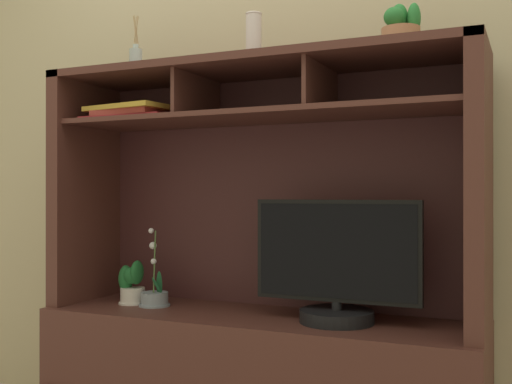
{
  "coord_description": "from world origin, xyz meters",
  "views": [
    {
      "loc": [
        0.99,
        -2.2,
        1.01
      ],
      "look_at": [
        0.0,
        0.0,
        1.02
      ],
      "focal_mm": 43.74,
      "sensor_mm": 36.0,
      "label": 1
    }
  ],
  "objects_px": {
    "media_console": "(257,338)",
    "potted_orchid": "(155,296)",
    "tv_monitor": "(337,271)",
    "ceramic_vase": "(254,37)",
    "potted_succulent": "(401,32)",
    "diffuser_bottle": "(136,60)",
    "potted_fern": "(132,284)",
    "magazine_stack_left": "(133,113)"
  },
  "relations": [
    {
      "from": "tv_monitor",
      "to": "ceramic_vase",
      "type": "distance_m",
      "value": 0.94
    },
    {
      "from": "tv_monitor",
      "to": "potted_fern",
      "type": "height_order",
      "value": "tv_monitor"
    },
    {
      "from": "media_console",
      "to": "ceramic_vase",
      "type": "height_order",
      "value": "ceramic_vase"
    },
    {
      "from": "potted_fern",
      "to": "potted_succulent",
      "type": "xyz_separation_m",
      "value": [
        1.13,
        0.04,
        0.96
      ]
    },
    {
      "from": "media_console",
      "to": "potted_fern",
      "type": "relative_size",
      "value": 9.21
    },
    {
      "from": "media_console",
      "to": "potted_succulent",
      "type": "relative_size",
      "value": 9.81
    },
    {
      "from": "potted_fern",
      "to": "potted_orchid",
      "type": "bearing_deg",
      "value": -4.74
    },
    {
      "from": "magazine_stack_left",
      "to": "diffuser_bottle",
      "type": "bearing_deg",
      "value": 114.42
    },
    {
      "from": "tv_monitor",
      "to": "diffuser_bottle",
      "type": "distance_m",
      "value": 1.22
    },
    {
      "from": "media_console",
      "to": "magazine_stack_left",
      "type": "height_order",
      "value": "media_console"
    },
    {
      "from": "potted_orchid",
      "to": "magazine_stack_left",
      "type": "bearing_deg",
      "value": -150.64
    },
    {
      "from": "potted_orchid",
      "to": "potted_fern",
      "type": "xyz_separation_m",
      "value": [
        -0.12,
        0.01,
        0.04
      ]
    },
    {
      "from": "ceramic_vase",
      "to": "media_console",
      "type": "bearing_deg",
      "value": 90.0
    },
    {
      "from": "tv_monitor",
      "to": "potted_orchid",
      "type": "height_order",
      "value": "tv_monitor"
    },
    {
      "from": "diffuser_bottle",
      "to": "ceramic_vase",
      "type": "xyz_separation_m",
      "value": [
        0.55,
        -0.01,
        0.04
      ]
    },
    {
      "from": "magazine_stack_left",
      "to": "diffuser_bottle",
      "type": "xyz_separation_m",
      "value": [
        -0.02,
        0.05,
        0.23
      ]
    },
    {
      "from": "tv_monitor",
      "to": "potted_orchid",
      "type": "xyz_separation_m",
      "value": [
        -0.79,
        0.01,
        -0.15
      ]
    },
    {
      "from": "potted_orchid",
      "to": "ceramic_vase",
      "type": "distance_m",
      "value": 1.12
    },
    {
      "from": "potted_orchid",
      "to": "diffuser_bottle",
      "type": "relative_size",
      "value": 1.33
    },
    {
      "from": "magazine_stack_left",
      "to": "potted_orchid",
      "type": "bearing_deg",
      "value": 29.36
    },
    {
      "from": "ceramic_vase",
      "to": "potted_fern",
      "type": "bearing_deg",
      "value": 178.34
    },
    {
      "from": "potted_fern",
      "to": "ceramic_vase",
      "type": "relative_size",
      "value": 0.98
    },
    {
      "from": "potted_fern",
      "to": "media_console",
      "type": "bearing_deg",
      "value": 1.44
    },
    {
      "from": "potted_succulent",
      "to": "diffuser_bottle",
      "type": "bearing_deg",
      "value": -177.87
    },
    {
      "from": "media_console",
      "to": "potted_fern",
      "type": "xyz_separation_m",
      "value": [
        -0.57,
        -0.01,
        0.18
      ]
    },
    {
      "from": "magazine_stack_left",
      "to": "diffuser_bottle",
      "type": "relative_size",
      "value": 1.62
    },
    {
      "from": "potted_succulent",
      "to": "potted_fern",
      "type": "bearing_deg",
      "value": -178.21
    },
    {
      "from": "potted_succulent",
      "to": "potted_orchid",
      "type": "bearing_deg",
      "value": -177.44
    },
    {
      "from": "magazine_stack_left",
      "to": "potted_fern",
      "type": "bearing_deg",
      "value": 130.07
    },
    {
      "from": "tv_monitor",
      "to": "potted_fern",
      "type": "bearing_deg",
      "value": 178.44
    },
    {
      "from": "ceramic_vase",
      "to": "potted_succulent",
      "type": "bearing_deg",
      "value": 5.36
    },
    {
      "from": "media_console",
      "to": "tv_monitor",
      "type": "xyz_separation_m",
      "value": [
        0.33,
        -0.04,
        0.28
      ]
    },
    {
      "from": "media_console",
      "to": "diffuser_bottle",
      "type": "relative_size",
      "value": 6.98
    },
    {
      "from": "potted_orchid",
      "to": "ceramic_vase",
      "type": "relative_size",
      "value": 1.73
    },
    {
      "from": "tv_monitor",
      "to": "ceramic_vase",
      "type": "relative_size",
      "value": 3.27
    },
    {
      "from": "tv_monitor",
      "to": "ceramic_vase",
      "type": "height_order",
      "value": "ceramic_vase"
    },
    {
      "from": "media_console",
      "to": "potted_orchid",
      "type": "height_order",
      "value": "media_console"
    },
    {
      "from": "potted_orchid",
      "to": "diffuser_bottle",
      "type": "bearing_deg",
      "value": 177.65
    },
    {
      "from": "diffuser_bottle",
      "to": "potted_succulent",
      "type": "relative_size",
      "value": 1.41
    },
    {
      "from": "media_console",
      "to": "magazine_stack_left",
      "type": "relative_size",
      "value": 4.32
    },
    {
      "from": "media_console",
      "to": "diffuser_bottle",
      "type": "distance_m",
      "value": 1.25
    },
    {
      "from": "ceramic_vase",
      "to": "potted_orchid",
      "type": "bearing_deg",
      "value": 179.15
    }
  ]
}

